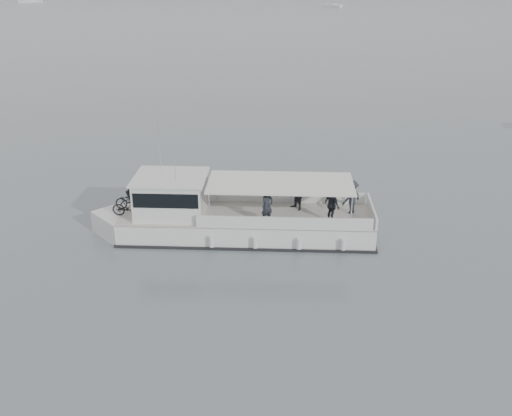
{
  "coord_description": "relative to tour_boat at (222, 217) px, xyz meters",
  "views": [
    {
      "loc": [
        3.64,
        -30.05,
        13.67
      ],
      "look_at": [
        4.11,
        -2.36,
        1.6
      ],
      "focal_mm": 40.0,
      "sensor_mm": 36.0,
      "label": 1
    }
  ],
  "objects": [
    {
      "name": "tour_boat",
      "position": [
        0.0,
        0.0,
        0.0
      ],
      "size": [
        15.32,
        4.69,
        6.38
      ],
      "rotation": [
        0.0,
        0.0,
        -0.06
      ],
      "color": "white",
      "rests_on": "ground"
    },
    {
      "name": "ground",
      "position": [
        -2.28,
        2.27,
        -1.05
      ],
      "size": [
        1400.0,
        1400.0,
        0.0
      ],
      "primitive_type": "plane",
      "color": "slate",
      "rests_on": "ground"
    }
  ]
}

